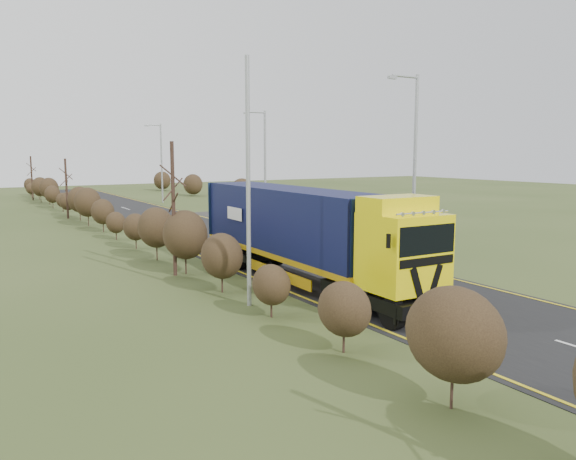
# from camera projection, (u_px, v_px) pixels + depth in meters

# --- Properties ---
(ground) EXTENTS (160.00, 160.00, 0.00)m
(ground) POSITION_uv_depth(u_px,v_px,m) (343.00, 275.00, 25.54)
(ground) COLOR #36461E
(ground) RESTS_ON ground
(road) EXTENTS (8.00, 120.00, 0.02)m
(road) POSITION_uv_depth(u_px,v_px,m) (243.00, 245.00, 33.99)
(road) COLOR black
(road) RESTS_ON ground
(layby) EXTENTS (6.00, 18.00, 0.02)m
(layby) POSITION_uv_depth(u_px,v_px,m) (259.00, 221.00, 45.80)
(layby) COLOR #292725
(layby) RESTS_ON ground
(lane_markings) EXTENTS (7.52, 116.00, 0.01)m
(lane_markings) POSITION_uv_depth(u_px,v_px,m) (246.00, 245.00, 33.73)
(lane_markings) COLOR gold
(lane_markings) RESTS_ON road
(hedgerow) EXTENTS (2.24, 102.04, 6.05)m
(hedgerow) POSITION_uv_depth(u_px,v_px,m) (157.00, 229.00, 28.90)
(hedgerow) COLOR black
(hedgerow) RESTS_ON ground
(lorry) EXTENTS (2.88, 14.83, 4.12)m
(lorry) POSITION_uv_depth(u_px,v_px,m) (304.00, 229.00, 23.63)
(lorry) COLOR black
(lorry) RESTS_ON ground
(car_red_hatchback) EXTENTS (2.44, 4.25, 1.36)m
(car_red_hatchback) POSITION_uv_depth(u_px,v_px,m) (304.00, 220.00, 40.55)
(car_red_hatchback) COLOR #8B0B06
(car_red_hatchback) RESTS_ON ground
(car_blue_sedan) EXTENTS (3.98, 4.41, 1.46)m
(car_blue_sedan) POSITION_uv_depth(u_px,v_px,m) (286.00, 212.00, 45.89)
(car_blue_sedan) COLOR black
(car_blue_sedan) RESTS_ON ground
(streetlight_near) EXTENTS (2.02, 0.19, 9.50)m
(streetlight_near) POSITION_uv_depth(u_px,v_px,m) (413.00, 158.00, 29.10)
(streetlight_near) COLOR #989B9D
(streetlight_near) RESTS_ON ground
(streetlight_mid) EXTENTS (1.85, 0.18, 8.69)m
(streetlight_mid) POSITION_uv_depth(u_px,v_px,m) (264.00, 163.00, 42.78)
(streetlight_mid) COLOR #989B9D
(streetlight_mid) RESTS_ON ground
(streetlight_far) EXTENTS (1.85, 0.18, 8.67)m
(streetlight_far) POSITION_uv_depth(u_px,v_px,m) (161.00, 160.00, 61.78)
(streetlight_far) COLOR #989B9D
(streetlight_far) RESTS_ON ground
(left_pole) EXTENTS (0.16, 0.16, 8.89)m
(left_pole) POSITION_uv_depth(u_px,v_px,m) (248.00, 184.00, 19.93)
(left_pole) COLOR #989B9D
(left_pole) RESTS_ON ground
(speed_sign) EXTENTS (0.57, 0.10, 2.07)m
(speed_sign) POSITION_uv_depth(u_px,v_px,m) (265.00, 211.00, 40.03)
(speed_sign) COLOR #989B9D
(speed_sign) RESTS_ON ground
(warning_board) EXTENTS (0.68, 0.11, 1.77)m
(warning_board) POSITION_uv_depth(u_px,v_px,m) (245.00, 207.00, 46.31)
(warning_board) COLOR #989B9D
(warning_board) RESTS_ON ground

